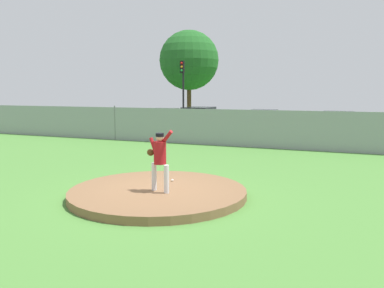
% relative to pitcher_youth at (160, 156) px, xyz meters
% --- Properties ---
extents(ground_plane, '(80.00, 80.00, 0.00)m').
position_rel_pitcher_youth_xyz_m(ground_plane, '(-0.18, 6.24, -1.15)').
color(ground_plane, '#4C8438').
extents(asphalt_strip, '(44.00, 7.00, 0.01)m').
position_rel_pitcher_youth_xyz_m(asphalt_strip, '(-0.18, 14.74, -1.14)').
color(asphalt_strip, '#2B2B2D').
rests_on(asphalt_strip, ground_plane).
extents(pitchers_mound, '(4.72, 4.72, 0.21)m').
position_rel_pitcher_youth_xyz_m(pitchers_mound, '(-0.18, 0.24, -1.04)').
color(pitchers_mound, brown).
rests_on(pitchers_mound, ground_plane).
extents(pitcher_youth, '(0.80, 0.32, 1.62)m').
position_rel_pitcher_youth_xyz_m(pitcher_youth, '(0.00, 0.00, 0.00)').
color(pitcher_youth, silver).
rests_on(pitcher_youth, pitchers_mound).
extents(baseball, '(0.07, 0.07, 0.07)m').
position_rel_pitcher_youth_xyz_m(baseball, '(-0.19, 1.15, -0.90)').
color(baseball, white).
rests_on(baseball, pitchers_mound).
extents(chainlink_fence, '(39.98, 0.07, 1.99)m').
position_rel_pitcher_youth_xyz_m(chainlink_fence, '(-0.18, 10.24, -0.20)').
color(chainlink_fence, gray).
rests_on(chainlink_fence, ground_plane).
extents(parked_car_silver, '(1.97, 4.28, 1.68)m').
position_rel_pitcher_youth_xyz_m(parked_car_silver, '(-0.50, 14.67, -0.35)').
color(parked_car_silver, '#B7BABF').
rests_on(parked_car_silver, ground_plane).
extents(parked_car_charcoal, '(2.23, 4.55, 1.61)m').
position_rel_pitcher_youth_xyz_m(parked_car_charcoal, '(-10.53, 14.88, -0.37)').
color(parked_car_charcoal, '#232328').
rests_on(parked_car_charcoal, ground_plane).
extents(parked_car_white, '(2.13, 4.35, 1.64)m').
position_rel_pitcher_youth_xyz_m(parked_car_white, '(-7.50, 14.87, -0.37)').
color(parked_car_white, silver).
rests_on(parked_car_white, ground_plane).
extents(parked_car_navy, '(2.13, 4.60, 1.66)m').
position_rel_pitcher_youth_xyz_m(parked_car_navy, '(3.72, 14.60, -0.36)').
color(parked_car_navy, '#161E4C').
rests_on(parked_car_navy, ground_plane).
extents(parked_car_burgundy, '(1.85, 4.10, 1.79)m').
position_rel_pitcher_youth_xyz_m(parked_car_burgundy, '(-4.72, 14.77, -0.31)').
color(parked_car_burgundy, maroon).
rests_on(parked_car_burgundy, ground_plane).
extents(traffic_light_near, '(0.28, 0.46, 5.08)m').
position_rel_pitcher_youth_xyz_m(traffic_light_near, '(-7.51, 18.51, 2.31)').
color(traffic_light_near, black).
rests_on(traffic_light_near, ground_plane).
extents(tree_bushy_near, '(5.29, 5.29, 8.20)m').
position_rel_pitcher_youth_xyz_m(tree_bushy_near, '(-9.22, 23.80, 4.39)').
color(tree_bushy_near, '#4C331E').
rests_on(tree_bushy_near, ground_plane).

